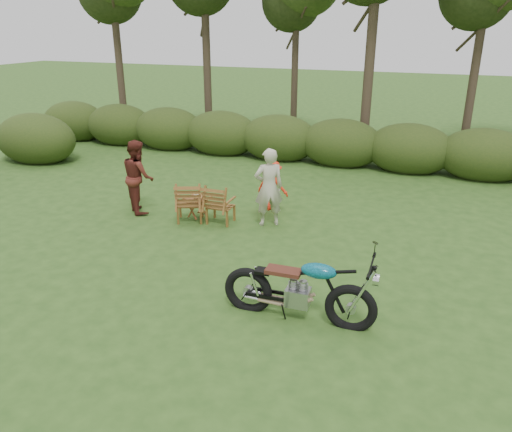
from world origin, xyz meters
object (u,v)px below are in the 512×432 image
(lawn_chair_left, at_px, (191,220))
(child, at_px, (272,210))
(cup, at_px, (196,197))
(adult_a, at_px, (268,225))
(motorcycle, at_px, (297,317))
(adult_b, at_px, (141,211))
(lawn_chair_right, at_px, (221,222))
(side_table, at_px, (197,209))

(lawn_chair_left, bearing_deg, child, -160.91)
(cup, bearing_deg, lawn_chair_left, -147.19)
(lawn_chair_left, bearing_deg, adult_a, 171.07)
(child, bearing_deg, motorcycle, 121.71)
(cup, height_order, adult_b, adult_b)
(motorcycle, distance_m, adult_a, 3.65)
(lawn_chair_left, distance_m, adult_b, 1.37)
(child, bearing_deg, lawn_chair_right, 62.74)
(motorcycle, height_order, cup, motorcycle)
(side_table, xyz_separation_m, child, (1.36, 1.16, -0.25))
(motorcycle, bearing_deg, adult_b, 145.39)
(side_table, distance_m, cup, 0.30)
(motorcycle, height_order, adult_a, adult_a)
(side_table, bearing_deg, child, 40.27)
(motorcycle, relative_size, cup, 18.99)
(cup, height_order, child, cup)
(motorcycle, xyz_separation_m, lawn_chair_right, (-2.64, 3.02, 0.00))
(motorcycle, bearing_deg, lawn_chair_right, 129.33)
(lawn_chair_left, bearing_deg, lawn_chair_right, 170.07)
(motorcycle, xyz_separation_m, adult_a, (-1.62, 3.27, 0.00))
(motorcycle, relative_size, side_table, 4.29)
(motorcycle, distance_m, child, 4.55)
(lawn_chair_left, relative_size, child, 0.78)
(cup, distance_m, child, 1.89)
(cup, xyz_separation_m, adult_b, (-1.48, 0.06, -0.55))
(lawn_chair_left, distance_m, child, 1.94)
(side_table, height_order, adult_a, adult_a)
(lawn_chair_left, relative_size, side_table, 1.80)
(motorcycle, distance_m, cup, 4.38)
(adult_a, bearing_deg, lawn_chair_right, -17.78)
(lawn_chair_right, xyz_separation_m, child, (0.80, 1.13, 0.00))
(side_table, bearing_deg, adult_b, 179.55)
(lawn_chair_left, distance_m, cup, 0.57)
(adult_b, bearing_deg, lawn_chair_right, -135.72)
(side_table, bearing_deg, motorcycle, -43.16)
(lawn_chair_left, xyz_separation_m, child, (1.46, 1.28, 0.00))
(lawn_chair_left, xyz_separation_m, adult_a, (1.68, 0.39, 0.00))
(adult_b, bearing_deg, adult_a, -131.15)
(cup, xyz_separation_m, child, (1.35, 1.20, -0.55))
(motorcycle, distance_m, lawn_chair_left, 4.38)
(side_table, distance_m, adult_b, 1.48)
(side_table, xyz_separation_m, adult_b, (-1.46, 0.01, -0.25))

